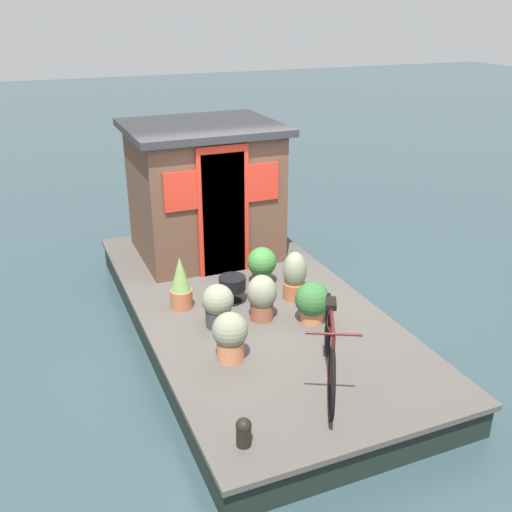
{
  "coord_description": "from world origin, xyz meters",
  "views": [
    {
      "loc": [
        -6.16,
        2.49,
        3.88
      ],
      "look_at": [
        -0.2,
        0.0,
        1.12
      ],
      "focal_mm": 41.32,
      "sensor_mm": 36.0,
      "label": 1
    }
  ],
  "objects_px": {
    "potted_plant_ivy": "(295,276)",
    "charcoal_grill": "(232,284)",
    "houseboat_cabin": "(204,190)",
    "potted_plant_succulent": "(312,301)",
    "potted_plant_fern": "(218,305)",
    "mooring_bollard": "(244,431)",
    "potted_plant_thyme": "(181,284)",
    "potted_plant_basil": "(262,297)",
    "potted_plant_mint": "(262,265)",
    "bicycle": "(330,348)",
    "potted_plant_rosemary": "(230,335)"
  },
  "relations": [
    {
      "from": "potted_plant_succulent",
      "to": "mooring_bollard",
      "type": "bearing_deg",
      "value": 137.59
    },
    {
      "from": "potted_plant_ivy",
      "to": "potted_plant_succulent",
      "type": "relative_size",
      "value": 1.25
    },
    {
      "from": "potted_plant_ivy",
      "to": "potted_plant_rosemary",
      "type": "height_order",
      "value": "potted_plant_ivy"
    },
    {
      "from": "mooring_bollard",
      "to": "houseboat_cabin",
      "type": "bearing_deg",
      "value": -14.03
    },
    {
      "from": "potted_plant_ivy",
      "to": "potted_plant_thyme",
      "type": "bearing_deg",
      "value": 77.63
    },
    {
      "from": "potted_plant_mint",
      "to": "mooring_bollard",
      "type": "distance_m",
      "value": 3.15
    },
    {
      "from": "potted_plant_thyme",
      "to": "charcoal_grill",
      "type": "bearing_deg",
      "value": -100.85
    },
    {
      "from": "potted_plant_basil",
      "to": "mooring_bollard",
      "type": "height_order",
      "value": "potted_plant_basil"
    },
    {
      "from": "potted_plant_basil",
      "to": "mooring_bollard",
      "type": "relative_size",
      "value": 2.07
    },
    {
      "from": "charcoal_grill",
      "to": "potted_plant_ivy",
      "type": "bearing_deg",
      "value": -103.6
    },
    {
      "from": "potted_plant_thyme",
      "to": "potted_plant_fern",
      "type": "bearing_deg",
      "value": -156.02
    },
    {
      "from": "potted_plant_thyme",
      "to": "bicycle",
      "type": "bearing_deg",
      "value": -156.18
    },
    {
      "from": "houseboat_cabin",
      "to": "potted_plant_fern",
      "type": "relative_size",
      "value": 4.1
    },
    {
      "from": "potted_plant_ivy",
      "to": "potted_plant_rosemary",
      "type": "relative_size",
      "value": 1.16
    },
    {
      "from": "potted_plant_ivy",
      "to": "mooring_bollard",
      "type": "height_order",
      "value": "potted_plant_ivy"
    },
    {
      "from": "potted_plant_ivy",
      "to": "potted_plant_thyme",
      "type": "relative_size",
      "value": 0.93
    },
    {
      "from": "potted_plant_rosemary",
      "to": "potted_plant_succulent",
      "type": "bearing_deg",
      "value": -71.74
    },
    {
      "from": "potted_plant_rosemary",
      "to": "mooring_bollard",
      "type": "height_order",
      "value": "potted_plant_rosemary"
    },
    {
      "from": "bicycle",
      "to": "potted_plant_thyme",
      "type": "xyz_separation_m",
      "value": [
        2.07,
        0.91,
        -0.06
      ]
    },
    {
      "from": "potted_plant_ivy",
      "to": "potted_plant_succulent",
      "type": "xyz_separation_m",
      "value": [
        -0.64,
        0.08,
        -0.04
      ]
    },
    {
      "from": "potted_plant_fern",
      "to": "mooring_bollard",
      "type": "distance_m",
      "value": 2.07
    },
    {
      "from": "potted_plant_ivy",
      "to": "potted_plant_fern",
      "type": "bearing_deg",
      "value": 104.75
    },
    {
      "from": "mooring_bollard",
      "to": "potted_plant_rosemary",
      "type": "bearing_deg",
      "value": -15.55
    },
    {
      "from": "potted_plant_rosemary",
      "to": "potted_plant_thyme",
      "type": "height_order",
      "value": "potted_plant_thyme"
    },
    {
      "from": "potted_plant_rosemary",
      "to": "charcoal_grill",
      "type": "relative_size",
      "value": 1.55
    },
    {
      "from": "potted_plant_mint",
      "to": "charcoal_grill",
      "type": "relative_size",
      "value": 1.5
    },
    {
      "from": "houseboat_cabin",
      "to": "potted_plant_succulent",
      "type": "distance_m",
      "value": 2.67
    },
    {
      "from": "bicycle",
      "to": "potted_plant_fern",
      "type": "xyz_separation_m",
      "value": [
        1.47,
        0.64,
        -0.1
      ]
    },
    {
      "from": "bicycle",
      "to": "mooring_bollard",
      "type": "height_order",
      "value": "bicycle"
    },
    {
      "from": "potted_plant_rosemary",
      "to": "mooring_bollard",
      "type": "relative_size",
      "value": 2.0
    },
    {
      "from": "potted_plant_fern",
      "to": "mooring_bollard",
      "type": "bearing_deg",
      "value": 166.67
    },
    {
      "from": "potted_plant_thyme",
      "to": "potted_plant_basil",
      "type": "xyz_separation_m",
      "value": [
        -0.65,
        -0.8,
        -0.03
      ]
    },
    {
      "from": "potted_plant_fern",
      "to": "houseboat_cabin",
      "type": "bearing_deg",
      "value": -14.66
    },
    {
      "from": "houseboat_cabin",
      "to": "potted_plant_mint",
      "type": "relative_size",
      "value": 4.06
    },
    {
      "from": "potted_plant_mint",
      "to": "potted_plant_fern",
      "type": "bearing_deg",
      "value": 132.24
    },
    {
      "from": "potted_plant_mint",
      "to": "potted_plant_rosemary",
      "type": "xyz_separation_m",
      "value": [
        -1.54,
        1.02,
        0.01
      ]
    },
    {
      "from": "bicycle",
      "to": "potted_plant_thyme",
      "type": "relative_size",
      "value": 2.31
    },
    {
      "from": "potted_plant_ivy",
      "to": "charcoal_grill",
      "type": "distance_m",
      "value": 0.8
    },
    {
      "from": "potted_plant_mint",
      "to": "charcoal_grill",
      "type": "height_order",
      "value": "potted_plant_mint"
    },
    {
      "from": "potted_plant_mint",
      "to": "potted_plant_basil",
      "type": "xyz_separation_m",
      "value": [
        -0.86,
        0.37,
        0.01
      ]
    },
    {
      "from": "potted_plant_mint",
      "to": "bicycle",
      "type": "bearing_deg",
      "value": 173.54
    },
    {
      "from": "houseboat_cabin",
      "to": "potted_plant_ivy",
      "type": "height_order",
      "value": "houseboat_cabin"
    },
    {
      "from": "potted_plant_fern",
      "to": "potted_plant_ivy",
      "type": "xyz_separation_m",
      "value": [
        0.3,
        -1.13,
        0.03
      ]
    },
    {
      "from": "potted_plant_rosemary",
      "to": "charcoal_grill",
      "type": "bearing_deg",
      "value": -21.54
    },
    {
      "from": "potted_plant_succulent",
      "to": "potted_plant_basil",
      "type": "bearing_deg",
      "value": 60.32
    },
    {
      "from": "potted_plant_basil",
      "to": "charcoal_grill",
      "type": "relative_size",
      "value": 1.61
    },
    {
      "from": "bicycle",
      "to": "potted_plant_ivy",
      "type": "relative_size",
      "value": 2.49
    },
    {
      "from": "potted_plant_basil",
      "to": "potted_plant_mint",
      "type": "bearing_deg",
      "value": -23.17
    },
    {
      "from": "potted_plant_mint",
      "to": "potted_plant_thyme",
      "type": "distance_m",
      "value": 1.19
    },
    {
      "from": "bicycle",
      "to": "charcoal_grill",
      "type": "height_order",
      "value": "bicycle"
    }
  ]
}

